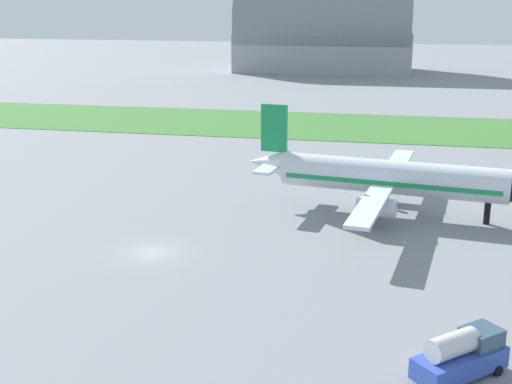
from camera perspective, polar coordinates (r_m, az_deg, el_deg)
ground_plane at (r=65.37m, az=-8.77°, el=-5.08°), size 600.00×600.00×0.00m
grass_taxiway_strip at (r=129.49m, az=1.57°, el=5.76°), size 360.00×28.00×0.08m
airplane_midfield_jet at (r=76.19m, az=10.89°, el=1.21°), size 32.32×32.84×11.63m
fuel_truck_by_runway at (r=46.14m, az=16.91°, el=-12.96°), size 6.42×6.15×3.29m
hangar_distant at (r=223.24m, az=5.79°, el=13.29°), size 55.01×29.67×29.69m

